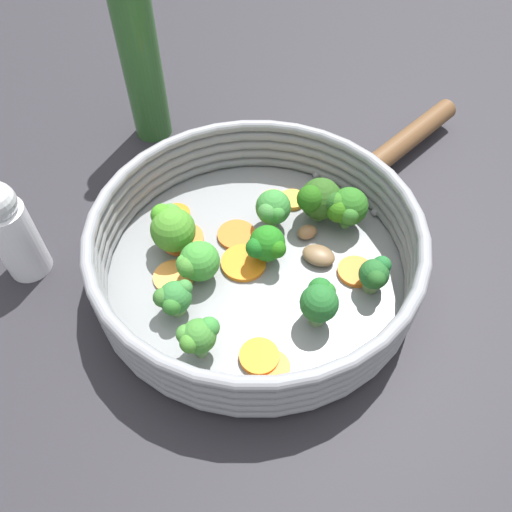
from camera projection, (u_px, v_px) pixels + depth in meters
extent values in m
plane|color=#242327|center=(256.00, 271.00, 0.52)|extent=(4.00, 4.00, 0.00)
cylinder|color=gray|center=(256.00, 268.00, 0.51)|extent=(0.31, 0.31, 0.01)
torus|color=gray|center=(256.00, 261.00, 0.50)|extent=(0.32, 0.32, 0.01)
torus|color=gray|center=(256.00, 254.00, 0.49)|extent=(0.32, 0.32, 0.01)
torus|color=gray|center=(256.00, 245.00, 0.48)|extent=(0.32, 0.32, 0.01)
torus|color=gray|center=(256.00, 237.00, 0.47)|extent=(0.32, 0.32, 0.01)
torus|color=gray|center=(256.00, 228.00, 0.46)|extent=(0.32, 0.32, 0.01)
cylinder|color=brown|center=(403.00, 143.00, 0.61)|extent=(0.17, 0.15, 0.03)
sphere|color=gray|center=(375.00, 212.00, 0.55)|extent=(0.01, 0.01, 0.01)
sphere|color=gray|center=(316.00, 175.00, 0.58)|extent=(0.01, 0.01, 0.01)
cylinder|color=orange|center=(171.00, 236.00, 0.53)|extent=(0.04, 0.04, 0.00)
cylinder|color=orange|center=(259.00, 357.00, 0.44)|extent=(0.05, 0.05, 0.01)
cylinder|color=orange|center=(244.00, 262.00, 0.51)|extent=(0.06, 0.06, 0.00)
cylinder|color=#D75D1C|center=(237.00, 235.00, 0.53)|extent=(0.04, 0.04, 0.00)
cylinder|color=#F89540|center=(174.00, 277.00, 0.50)|extent=(0.04, 0.04, 0.00)
cylinder|color=orange|center=(273.00, 200.00, 0.56)|extent=(0.04, 0.04, 0.00)
cylinder|color=orange|center=(182.00, 239.00, 0.53)|extent=(0.06, 0.06, 0.00)
cylinder|color=orange|center=(176.00, 214.00, 0.55)|extent=(0.04, 0.04, 0.00)
cylinder|color=orange|center=(272.00, 367.00, 0.44)|extent=(0.04, 0.04, 0.00)
cylinder|color=#F99E2E|center=(292.00, 200.00, 0.56)|extent=(0.04, 0.04, 0.01)
cylinder|color=orange|center=(356.00, 275.00, 0.50)|extent=(0.05, 0.05, 0.01)
cylinder|color=#6CA656|center=(346.00, 220.00, 0.53)|extent=(0.01, 0.01, 0.02)
sphere|color=#26611B|center=(349.00, 206.00, 0.52)|extent=(0.04, 0.04, 0.04)
sphere|color=#2B641B|center=(336.00, 203.00, 0.51)|extent=(0.02, 0.02, 0.02)
sphere|color=#2A6412|center=(338.00, 210.00, 0.51)|extent=(0.03, 0.03, 0.03)
sphere|color=#2F6B24|center=(349.00, 215.00, 0.51)|extent=(0.02, 0.02, 0.02)
cylinder|color=#669656|center=(201.00, 347.00, 0.44)|extent=(0.01, 0.01, 0.02)
sphere|color=#36732A|center=(199.00, 336.00, 0.42)|extent=(0.03, 0.03, 0.03)
sphere|color=#317930|center=(209.00, 327.00, 0.42)|extent=(0.02, 0.02, 0.02)
sphere|color=#3E7B2F|center=(186.00, 334.00, 0.42)|extent=(0.02, 0.02, 0.02)
sphere|color=#3C7B28|center=(190.00, 343.00, 0.42)|extent=(0.02, 0.02, 0.02)
cylinder|color=#6A864C|center=(371.00, 283.00, 0.48)|extent=(0.02, 0.02, 0.01)
sphere|color=#205724|center=(374.00, 274.00, 0.47)|extent=(0.03, 0.03, 0.03)
sphere|color=#1F4F1E|center=(376.00, 279.00, 0.46)|extent=(0.02, 0.02, 0.02)
sphere|color=#1E5F2A|center=(382.00, 265.00, 0.47)|extent=(0.02, 0.02, 0.02)
sphere|color=#295C23|center=(381.00, 265.00, 0.47)|extent=(0.02, 0.02, 0.02)
cylinder|color=#5E8451|center=(317.00, 315.00, 0.46)|extent=(0.02, 0.02, 0.02)
sphere|color=#1F5B25|center=(319.00, 303.00, 0.44)|extent=(0.04, 0.04, 0.04)
sphere|color=#1F601E|center=(327.00, 291.00, 0.45)|extent=(0.02, 0.02, 0.02)
sphere|color=#1C5C21|center=(320.00, 290.00, 0.45)|extent=(0.02, 0.02, 0.02)
cylinder|color=#679652|center=(319.00, 212.00, 0.54)|extent=(0.01, 0.01, 0.02)
sphere|color=#274E18|center=(321.00, 199.00, 0.53)|extent=(0.04, 0.04, 0.04)
sphere|color=#1F5410|center=(310.00, 199.00, 0.51)|extent=(0.03, 0.03, 0.03)
sphere|color=#1D4717|center=(332.00, 202.00, 0.51)|extent=(0.02, 0.02, 0.02)
cylinder|color=#74A659|center=(177.00, 306.00, 0.47)|extent=(0.02, 0.02, 0.01)
sphere|color=#2C6D30|center=(175.00, 297.00, 0.46)|extent=(0.03, 0.03, 0.03)
sphere|color=#2C6A25|center=(172.00, 306.00, 0.45)|extent=(0.02, 0.02, 0.02)
sphere|color=#336828|center=(163.00, 297.00, 0.45)|extent=(0.02, 0.02, 0.02)
sphere|color=#367734|center=(184.00, 287.00, 0.46)|extent=(0.02, 0.02, 0.02)
cylinder|color=#7BA35D|center=(176.00, 243.00, 0.51)|extent=(0.01, 0.01, 0.02)
sphere|color=#408025|center=(173.00, 230.00, 0.50)|extent=(0.05, 0.05, 0.05)
sphere|color=#417D2F|center=(171.00, 216.00, 0.50)|extent=(0.03, 0.03, 0.03)
sphere|color=#44852F|center=(168.00, 217.00, 0.50)|extent=(0.02, 0.02, 0.02)
sphere|color=#3B861D|center=(162.00, 215.00, 0.50)|extent=(0.02, 0.02, 0.02)
cylinder|color=#6F984F|center=(273.00, 220.00, 0.53)|extent=(0.01, 0.01, 0.02)
sphere|color=#327931|center=(273.00, 207.00, 0.52)|extent=(0.04, 0.04, 0.04)
sphere|color=#3A7935|center=(268.00, 213.00, 0.51)|extent=(0.02, 0.02, 0.02)
sphere|color=#32792E|center=(277.00, 213.00, 0.51)|extent=(0.02, 0.02, 0.02)
cylinder|color=#64844D|center=(201.00, 272.00, 0.49)|extent=(0.01, 0.01, 0.01)
sphere|color=#37842E|center=(200.00, 261.00, 0.48)|extent=(0.04, 0.04, 0.04)
sphere|color=#408E30|center=(186.00, 263.00, 0.47)|extent=(0.02, 0.02, 0.02)
sphere|color=#3D7A2B|center=(188.00, 267.00, 0.47)|extent=(0.02, 0.02, 0.02)
cylinder|color=olive|center=(267.00, 254.00, 0.51)|extent=(0.01, 0.01, 0.01)
sphere|color=#1C6716|center=(267.00, 243.00, 0.49)|extent=(0.04, 0.04, 0.04)
sphere|color=#175E19|center=(255.00, 244.00, 0.49)|extent=(0.02, 0.02, 0.02)
sphere|color=#1E6110|center=(277.00, 248.00, 0.48)|extent=(0.02, 0.02, 0.02)
ellipsoid|color=brown|center=(319.00, 255.00, 0.51)|extent=(0.04, 0.04, 0.01)
ellipsoid|color=#8E613F|center=(307.00, 232.00, 0.53)|extent=(0.02, 0.03, 0.01)
cylinder|color=white|center=(17.00, 241.00, 0.49)|extent=(0.04, 0.04, 0.08)
cylinder|color=#2D5B28|center=(140.00, 58.00, 0.58)|extent=(0.05, 0.05, 0.21)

